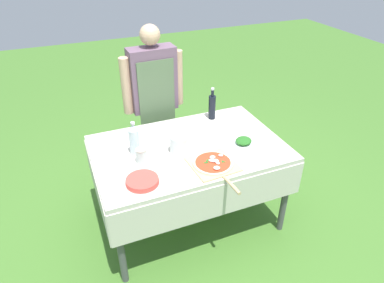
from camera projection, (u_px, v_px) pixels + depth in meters
name	position (u px, v px, depth m)	size (l,w,h in m)	color
ground_plane	(189.00, 217.00, 3.05)	(12.00, 12.00, 0.00)	#477A2D
prep_table	(189.00, 156.00, 2.69)	(1.47, 0.96, 0.75)	beige
person_cook	(154.00, 95.00, 3.12)	(0.57, 0.20, 1.53)	#70604C
pizza_on_peel	(214.00, 164.00, 2.43)	(0.33, 0.52, 0.06)	#D1B27F
oil_bottle	(212.00, 107.00, 2.98)	(0.06, 0.06, 0.29)	black
water_bottle	(134.00, 139.00, 2.51)	(0.08, 0.08, 0.27)	silver
herb_container	(244.00, 141.00, 2.67)	(0.20, 0.19, 0.05)	silver
mixing_tub	(179.00, 144.00, 2.55)	(0.13, 0.13, 0.14)	silver
plate_stack	(142.00, 181.00, 2.26)	(0.22, 0.22, 0.03)	#DB4C42
sauce_jar	(141.00, 156.00, 2.45)	(0.08, 0.08, 0.11)	silver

